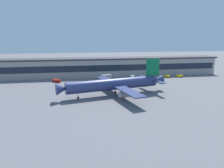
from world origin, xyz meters
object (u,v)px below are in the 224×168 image
belt_loader (56,81)px  catering_truck (106,77)px  crew_van (133,76)px  airliner (115,84)px  pushback_tractor (179,76)px  traffic_cone_0 (119,101)px  baggage_tug (167,76)px

belt_loader → catering_truck: catering_truck is taller
crew_van → catering_truck: 20.94m
airliner → pushback_tractor: airliner is taller
airliner → crew_van: bearing=63.1°
catering_truck → traffic_cone_0: bearing=-91.3°
traffic_cone_0 → baggage_tug: bearing=48.0°
pushback_tractor → traffic_cone_0: pushback_tractor is taller
baggage_tug → traffic_cone_0: (-47.77, -52.97, -0.74)m
crew_van → traffic_cone_0: (-21.49, -54.18, -1.11)m
airliner → crew_van: 46.61m
catering_truck → traffic_cone_0: (-1.09, -49.48, -1.95)m
crew_van → catering_truck: catering_truck is taller
baggage_tug → belt_loader: bearing=-177.9°
airliner → traffic_cone_0: 13.89m
belt_loader → pushback_tractor: size_ratio=1.10×
airliner → crew_van: size_ratio=10.50×
crew_van → traffic_cone_0: 58.30m
belt_loader → traffic_cone_0: (32.67, -50.07, -0.81)m
catering_truck → traffic_cone_0: 49.53m
belt_loader → catering_truck: (33.76, -0.59, 1.14)m
pushback_tractor → belt_loader: bearing=-178.0°
airliner → baggage_tug: 62.23m
catering_truck → airliner: bearing=-91.0°
pushback_tractor → crew_van: (-36.31, 0.97, 0.41)m
belt_loader → pushback_tractor: belt_loader is taller
baggage_tug → traffic_cone_0: bearing=-132.0°
pushback_tractor → traffic_cone_0: (-57.80, -53.21, -0.70)m
airliner → traffic_cone_0: size_ratio=85.54×
pushback_tractor → crew_van: size_ratio=0.97×
pushback_tractor → airliner: bearing=-144.8°
belt_loader → catering_truck: 33.79m
airliner → traffic_cone_0: airliner is taller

